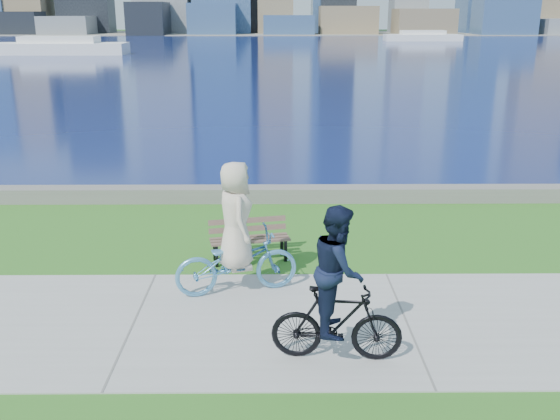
{
  "coord_description": "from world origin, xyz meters",
  "views": [
    {
      "loc": [
        -1.93,
        -8.19,
        4.35
      ],
      "look_at": [
        -1.84,
        2.03,
        1.1
      ],
      "focal_mm": 40.0,
      "sensor_mm": 36.0,
      "label": 1
    }
  ],
  "objects_px": {
    "park_bench": "(249,236)",
    "bollard_lamp": "(238,235)",
    "cyclist_woman": "(236,245)",
    "cyclist_man": "(337,297)"
  },
  "relations": [
    {
      "from": "bollard_lamp",
      "to": "cyclist_woman",
      "type": "relative_size",
      "value": 0.53
    },
    {
      "from": "bollard_lamp",
      "to": "cyclist_man",
      "type": "xyz_separation_m",
      "value": [
        1.44,
        -2.99,
        0.25
      ]
    },
    {
      "from": "park_bench",
      "to": "cyclist_woman",
      "type": "relative_size",
      "value": 0.7
    },
    {
      "from": "bollard_lamp",
      "to": "cyclist_man",
      "type": "height_order",
      "value": "cyclist_man"
    },
    {
      "from": "park_bench",
      "to": "bollard_lamp",
      "type": "height_order",
      "value": "bollard_lamp"
    },
    {
      "from": "cyclist_woman",
      "to": "park_bench",
      "type": "bearing_deg",
      "value": -20.11
    },
    {
      "from": "park_bench",
      "to": "cyclist_woman",
      "type": "xyz_separation_m",
      "value": [
        -0.14,
        -1.44,
        0.37
      ]
    },
    {
      "from": "cyclist_woman",
      "to": "cyclist_man",
      "type": "height_order",
      "value": "cyclist_woman"
    },
    {
      "from": "cyclist_man",
      "to": "park_bench",
      "type": "bearing_deg",
      "value": 24.95
    },
    {
      "from": "bollard_lamp",
      "to": "cyclist_man",
      "type": "distance_m",
      "value": 3.33
    }
  ]
}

